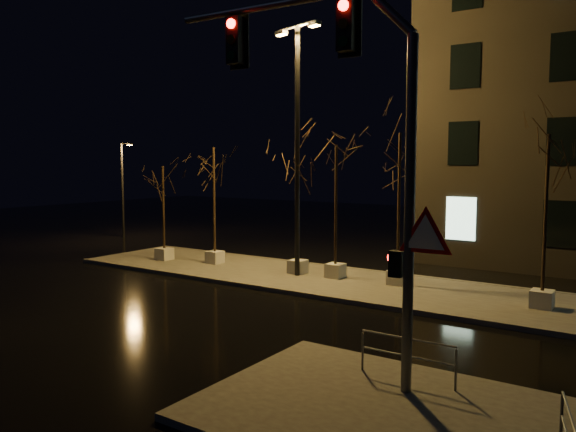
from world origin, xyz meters
The scene contains 13 objects.
ground centered at (0.00, 0.00, 0.00)m, with size 90.00×90.00×0.00m, color black.
median centered at (0.00, 6.00, 0.07)m, with size 22.00×5.00×0.15m, color #474540.
sidewalk_corner centered at (7.50, -3.50, 0.07)m, with size 7.00×5.00×0.15m, color #474540.
tree_0 centered at (-7.78, 5.47, 3.54)m, with size 1.80×1.80×4.46m.
tree_1 centered at (-5.23, 6.10, 4.20)m, with size 1.80×1.80×5.33m.
tree_2 centered at (-0.88, 6.25, 4.14)m, with size 1.80×1.80×5.26m.
tree_3 centered at (0.82, 6.36, 4.20)m, with size 1.80×1.80×5.34m.
tree_4 centered at (3.36, 6.52, 4.50)m, with size 1.80×1.80×5.74m.
tree_5 centered at (8.42, 5.91, 4.34)m, with size 1.80×1.80×5.52m.
traffic_signal_mast centered at (6.10, -2.59, 5.37)m, with size 6.51×0.41×7.94m.
streetlight_main centered at (-0.67, 5.89, 5.81)m, with size 2.42×0.94×9.81m.
streetlight_far centered at (-16.67, 10.55, 3.24)m, with size 1.16×0.31×5.90m.
guard_rail_a centered at (7.17, -1.97, 0.74)m, with size 2.09×0.05×0.90m.
Camera 1 is at (11.44, -12.72, 4.65)m, focal length 35.00 mm.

